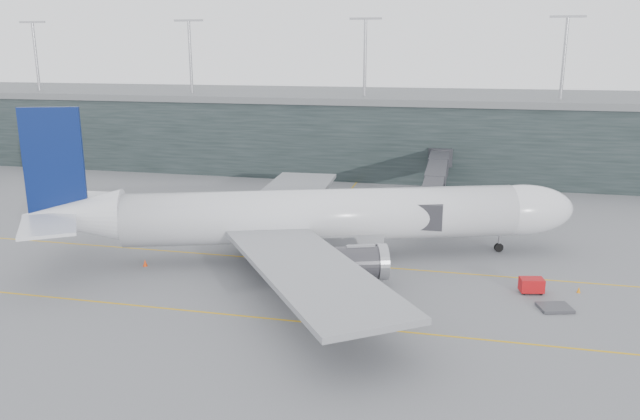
# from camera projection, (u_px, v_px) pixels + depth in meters

# --- Properties ---
(ground) EXTENTS (320.00, 320.00, 0.00)m
(ground) POSITION_uv_depth(u_px,v_px,m) (262.00, 247.00, 77.33)
(ground) COLOR slate
(ground) RESTS_ON ground
(taxiline_a) EXTENTS (160.00, 0.25, 0.02)m
(taxiline_a) POSITION_uv_depth(u_px,v_px,m) (251.00, 257.00, 73.55)
(taxiline_a) COLOR gold
(taxiline_a) RESTS_ON ground
(taxiline_b) EXTENTS (160.00, 0.25, 0.02)m
(taxiline_b) POSITION_uv_depth(u_px,v_px,m) (195.00, 311.00, 58.46)
(taxiline_b) COLOR gold
(taxiline_b) RESTS_ON ground
(taxiline_lead_main) EXTENTS (0.25, 60.00, 0.02)m
(taxiline_lead_main) POSITION_uv_depth(u_px,v_px,m) (334.00, 210.00, 95.11)
(taxiline_lead_main) COLOR gold
(taxiline_lead_main) RESTS_ON ground
(terminal) EXTENTS (240.00, 36.00, 29.00)m
(terminal) POSITION_uv_depth(u_px,v_px,m) (347.00, 129.00, 130.12)
(terminal) COLOR black
(terminal) RESTS_ON ground
(main_aircraft) EXTENTS (62.08, 57.22, 17.90)m
(main_aircraft) POSITION_uv_depth(u_px,v_px,m) (318.00, 217.00, 72.14)
(main_aircraft) COLOR silver
(main_aircraft) RESTS_ON ground
(jet_bridge) EXTENTS (4.25, 45.32, 6.91)m
(jet_bridge) POSITION_uv_depth(u_px,v_px,m) (437.00, 175.00, 95.16)
(jet_bridge) COLOR #2B2B30
(jet_bridge) RESTS_ON ground
(gse_cart) EXTENTS (2.54, 1.88, 1.57)m
(gse_cart) POSITION_uv_depth(u_px,v_px,m) (532.00, 285.00, 62.63)
(gse_cart) COLOR #A80C0F
(gse_cart) RESTS_ON ground
(baggage_dolly) EXTENTS (3.51, 3.11, 0.30)m
(baggage_dolly) POSITION_uv_depth(u_px,v_px,m) (555.00, 308.00, 58.88)
(baggage_dolly) COLOR #35363A
(baggage_dolly) RESTS_ON ground
(uld_a) EXTENTS (2.31, 2.00, 1.85)m
(uld_a) POSITION_uv_depth(u_px,v_px,m) (257.00, 217.00, 87.46)
(uld_a) COLOR #38383D
(uld_a) RESTS_ON ground
(uld_b) EXTENTS (2.27, 1.94, 1.85)m
(uld_b) POSITION_uv_depth(u_px,v_px,m) (270.00, 213.00, 89.31)
(uld_b) COLOR #38383D
(uld_b) RESTS_ON ground
(uld_c) EXTENTS (2.64, 2.39, 1.98)m
(uld_c) POSITION_uv_depth(u_px,v_px,m) (285.00, 219.00, 85.91)
(uld_c) COLOR #38383D
(uld_c) RESTS_ON ground
(cone_nose) EXTENTS (0.40, 0.40, 0.63)m
(cone_nose) POSITION_uv_depth(u_px,v_px,m) (579.00, 290.00, 62.87)
(cone_nose) COLOR orange
(cone_nose) RESTS_ON ground
(cone_wing_stbd) EXTENTS (0.44, 0.44, 0.70)m
(cone_wing_stbd) POSITION_uv_depth(u_px,v_px,m) (315.00, 309.00, 58.03)
(cone_wing_stbd) COLOR orange
(cone_wing_stbd) RESTS_ON ground
(cone_wing_port) EXTENTS (0.48, 0.48, 0.77)m
(cone_wing_port) POSITION_uv_depth(u_px,v_px,m) (337.00, 225.00, 85.58)
(cone_wing_port) COLOR #EF530D
(cone_wing_port) RESTS_ON ground
(cone_tail) EXTENTS (0.50, 0.50, 0.80)m
(cone_tail) POSITION_uv_depth(u_px,v_px,m) (145.00, 263.00, 70.51)
(cone_tail) COLOR red
(cone_tail) RESTS_ON ground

